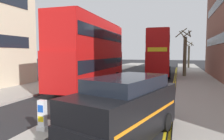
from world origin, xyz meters
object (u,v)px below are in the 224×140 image
Objects in this scene: taxi_minivan at (124,109)px; keep_left_bollard at (42,117)px; double_decker_bus_oncoming at (160,52)px; double_decker_bus_away at (92,52)px.

keep_left_bollard is at bearing -173.57° from taxi_minivan.
taxi_minivan is (0.68, -20.72, -1.96)m from double_decker_bus_oncoming.
taxi_minivan is at bearing -60.62° from double_decker_bus_away.
double_decker_bus_oncoming is at bearing 91.88° from taxi_minivan.
double_decker_bus_away is 12.34m from double_decker_bus_oncoming.
double_decker_bus_oncoming reaches higher than taxi_minivan.
keep_left_bollard is 3.02m from taxi_minivan.
double_decker_bus_away and double_decker_bus_oncoming have the same top height.
double_decker_bus_oncoming is 20.83m from taxi_minivan.
double_decker_bus_away is at bearing -111.50° from double_decker_bus_oncoming.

